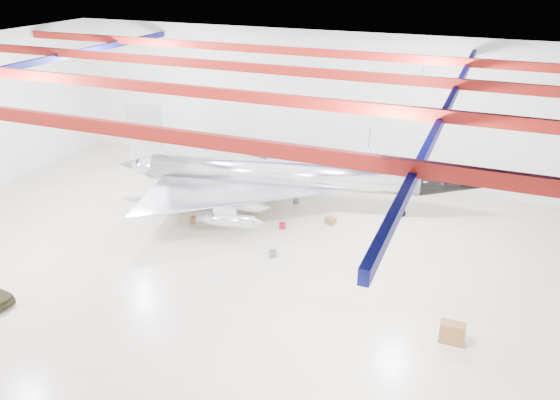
% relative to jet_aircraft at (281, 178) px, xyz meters
% --- Properties ---
extents(floor, '(40.00, 40.00, 0.00)m').
position_rel_jet_aircraft_xyz_m(floor, '(-1.20, -7.67, -2.26)').
color(floor, '#C0B799').
rests_on(floor, ground).
extents(wall_back, '(40.00, 0.00, 40.00)m').
position_rel_jet_aircraft_xyz_m(wall_back, '(-1.20, 7.33, 3.24)').
color(wall_back, silver).
rests_on(wall_back, floor).
extents(ceiling, '(40.00, 40.00, 0.00)m').
position_rel_jet_aircraft_xyz_m(ceiling, '(-1.20, -7.67, 8.74)').
color(ceiling, '#0A0F38').
rests_on(ceiling, wall_back).
extents(ceiling_structure, '(39.50, 29.50, 1.08)m').
position_rel_jet_aircraft_xyz_m(ceiling_structure, '(-1.20, -7.67, 8.07)').
color(ceiling_structure, maroon).
rests_on(ceiling_structure, ceiling).
extents(jet_aircraft, '(24.97, 17.20, 6.88)m').
position_rel_jet_aircraft_xyz_m(jet_aircraft, '(0.00, 0.00, 0.00)').
color(jet_aircraft, silver).
rests_on(jet_aircraft, floor).
extents(desk, '(1.12, 0.57, 1.02)m').
position_rel_jet_aircraft_xyz_m(desk, '(12.44, -10.36, -1.75)').
color(desk, brown).
rests_on(desk, floor).
extents(crate_ply, '(0.63, 0.55, 0.39)m').
position_rel_jet_aircraft_xyz_m(crate_ply, '(-4.36, -4.24, -2.06)').
color(crate_ply, olive).
rests_on(crate_ply, floor).
extents(toolbox_red, '(0.42, 0.34, 0.29)m').
position_rel_jet_aircraft_xyz_m(toolbox_red, '(-3.01, 0.67, -2.11)').
color(toolbox_red, '#A21020').
rests_on(toolbox_red, floor).
extents(engine_drum, '(0.47, 0.47, 0.39)m').
position_rel_jet_aircraft_xyz_m(engine_drum, '(2.04, -6.36, -2.06)').
color(engine_drum, '#59595B').
rests_on(engine_drum, floor).
extents(parts_bin, '(0.74, 0.66, 0.43)m').
position_rel_jet_aircraft_xyz_m(parts_bin, '(3.86, -1.04, -2.04)').
color(parts_bin, olive).
rests_on(parts_bin, floor).
extents(crate_small, '(0.39, 0.34, 0.25)m').
position_rel_jet_aircraft_xyz_m(crate_small, '(-8.63, -2.66, -2.13)').
color(crate_small, '#59595B').
rests_on(crate_small, floor).
extents(tool_chest, '(0.43, 0.43, 0.38)m').
position_rel_jet_aircraft_xyz_m(tool_chest, '(1.21, -2.83, -2.07)').
color(tool_chest, '#A21020').
rests_on(tool_chest, floor).
extents(oil_barrel, '(0.52, 0.42, 0.35)m').
position_rel_jet_aircraft_xyz_m(oil_barrel, '(-0.78, -2.86, -2.08)').
color(oil_barrel, olive).
rests_on(oil_barrel, floor).
extents(spares_box, '(0.50, 0.50, 0.36)m').
position_rel_jet_aircraft_xyz_m(spares_box, '(0.68, 1.06, -2.08)').
color(spares_box, '#59595B').
rests_on(spares_box, floor).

